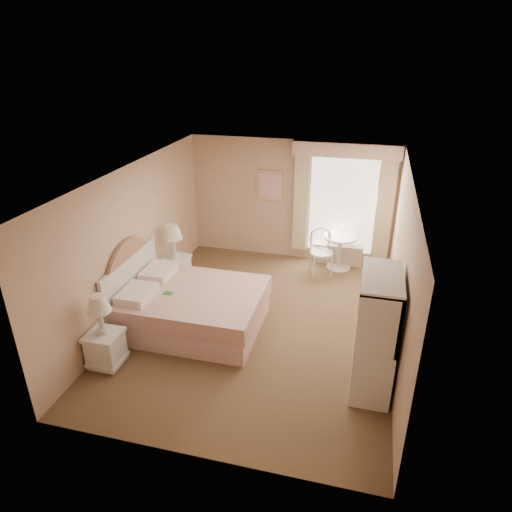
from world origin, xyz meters
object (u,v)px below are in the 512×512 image
(armoire, at_px, (375,342))
(cafe_chair, at_px, (321,248))
(round_table, at_px, (340,247))
(bed, at_px, (186,306))
(nightstand_far, at_px, (175,263))
(nightstand_near, at_px, (104,340))

(armoire, bearing_deg, cafe_chair, 108.86)
(round_table, relative_size, cafe_chair, 0.76)
(bed, height_order, cafe_chair, bed)
(nightstand_far, relative_size, cafe_chair, 1.28)
(cafe_chair, bearing_deg, bed, -147.31)
(bed, height_order, round_table, bed)
(nightstand_near, height_order, armoire, armoire)
(bed, xyz_separation_m, round_table, (2.20, 2.72, 0.11))
(nightstand_far, xyz_separation_m, armoire, (3.65, -1.97, 0.24))
(bed, relative_size, armoire, 1.32)
(round_table, bearing_deg, armoire, -78.03)
(nightstand_far, distance_m, round_table, 3.28)
(round_table, height_order, cafe_chair, cafe_chair)
(nightstand_far, height_order, armoire, armoire)
(bed, bearing_deg, round_table, 51.12)
(cafe_chair, bearing_deg, round_table, 21.79)
(round_table, bearing_deg, bed, -128.88)
(bed, relative_size, nightstand_far, 1.83)
(bed, relative_size, round_table, 3.07)
(nightstand_near, height_order, cafe_chair, nightstand_near)
(cafe_chair, bearing_deg, nightstand_near, -145.13)
(cafe_chair, distance_m, armoire, 3.32)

